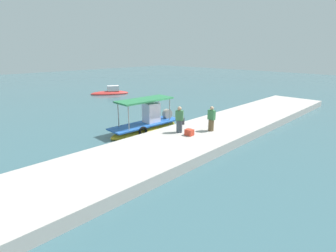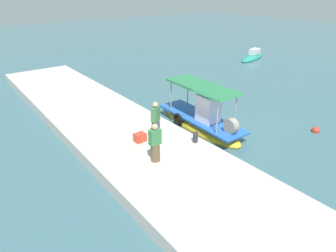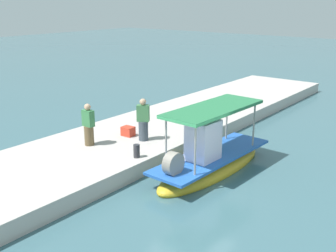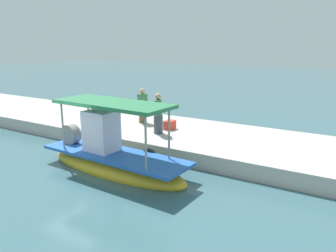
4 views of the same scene
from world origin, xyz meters
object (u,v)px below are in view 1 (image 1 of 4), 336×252
(mooring_bollard, at_px, (183,121))
(cargo_crate, at_px, (189,132))
(main_fishing_boat, at_px, (147,125))
(moored_boat_near, at_px, (110,93))
(fisherman_near_bollard, at_px, (179,121))
(marker_buoy, at_px, (147,111))
(fisherman_by_crate, at_px, (211,120))

(mooring_bollard, xyz_separation_m, cargo_crate, (-1.67, -2.02, -0.05))
(main_fishing_boat, relative_size, moored_boat_near, 1.14)
(fisherman_near_bollard, relative_size, moored_boat_near, 0.33)
(fisherman_near_bollard, height_order, marker_buoy, fisherman_near_bollard)
(fisherman_by_crate, relative_size, marker_buoy, 4.12)
(mooring_bollard, bearing_deg, moored_boat_near, 72.00)
(fisherman_near_bollard, height_order, mooring_bollard, fisherman_near_bollard)
(mooring_bollard, xyz_separation_m, marker_buoy, (2.42, 6.83, -0.78))
(fisherman_by_crate, distance_m, mooring_bollard, 2.49)
(main_fishing_boat, distance_m, moored_boat_near, 18.53)
(fisherman_near_bollard, xyz_separation_m, cargo_crate, (-0.03, -0.91, -0.61))
(marker_buoy, xyz_separation_m, moored_boat_near, (3.71, 12.03, 0.12))
(moored_boat_near, bearing_deg, marker_buoy, -107.13)
(cargo_crate, relative_size, marker_buoy, 1.23)
(fisherman_near_bollard, distance_m, mooring_bollard, 2.06)
(cargo_crate, bearing_deg, fisherman_near_bollard, 88.28)
(fisherman_by_crate, bearing_deg, cargo_crate, 167.36)
(fisherman_near_bollard, relative_size, marker_buoy, 4.27)
(cargo_crate, bearing_deg, marker_buoy, 65.22)
(cargo_crate, distance_m, moored_boat_near, 22.30)
(main_fishing_boat, xyz_separation_m, fisherman_by_crate, (1.94, -4.54, 0.92))
(main_fishing_boat, xyz_separation_m, marker_buoy, (4.20, 4.72, -0.39))
(main_fishing_boat, distance_m, fisherman_by_crate, 5.02)
(fisherman_by_crate, relative_size, mooring_bollard, 3.41)
(marker_buoy, bearing_deg, moored_boat_near, 72.87)
(mooring_bollard, bearing_deg, fisherman_near_bollard, -145.90)
(mooring_bollard, bearing_deg, cargo_crate, -129.52)
(fisherman_by_crate, distance_m, cargo_crate, 1.96)
(main_fishing_boat, height_order, marker_buoy, main_fishing_boat)
(fisherman_near_bollard, bearing_deg, main_fishing_boat, 92.50)
(main_fishing_boat, relative_size, marker_buoy, 14.59)
(moored_boat_near, bearing_deg, mooring_bollard, -108.00)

